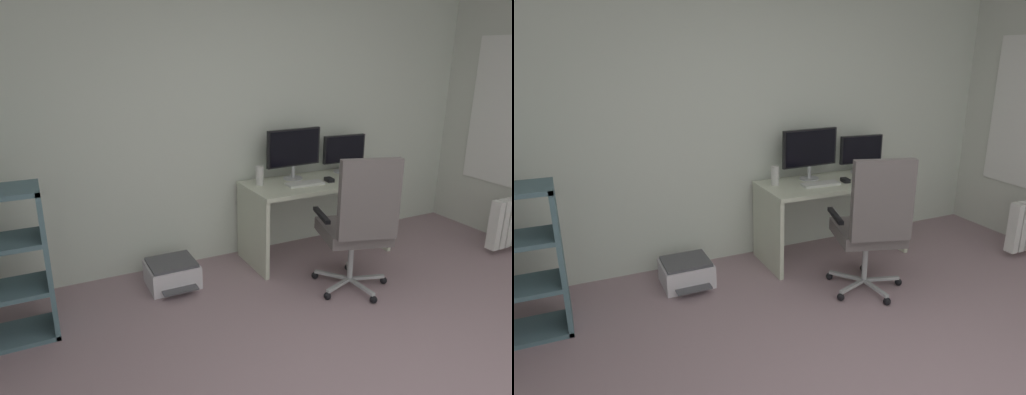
# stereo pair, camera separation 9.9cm
# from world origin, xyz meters

# --- Properties ---
(wall_back) EXTENTS (5.44, 0.10, 2.55)m
(wall_back) POSITION_xyz_m (0.00, 2.59, 1.27)
(wall_back) COLOR silver
(wall_back) RESTS_ON ground
(desk) EXTENTS (1.37, 0.61, 0.73)m
(desk) POSITION_xyz_m (0.79, 2.19, 0.53)
(desk) COLOR beige
(desk) RESTS_ON ground
(monitor_main) EXTENTS (0.55, 0.18, 0.47)m
(monitor_main) POSITION_xyz_m (0.61, 2.34, 1.01)
(monitor_main) COLOR #B2B5B7
(monitor_main) RESTS_ON desk
(monitor_secondary) EXTENTS (0.44, 0.18, 0.37)m
(monitor_secondary) POSITION_xyz_m (1.18, 2.34, 0.94)
(monitor_secondary) COLOR #B2B5B7
(monitor_secondary) RESTS_ON desk
(keyboard) EXTENTS (0.35, 0.15, 0.02)m
(keyboard) POSITION_xyz_m (0.60, 2.12, 0.74)
(keyboard) COLOR silver
(keyboard) RESTS_ON desk
(computer_mouse) EXTENTS (0.07, 0.11, 0.03)m
(computer_mouse) POSITION_xyz_m (0.86, 2.12, 0.74)
(computer_mouse) COLOR black
(computer_mouse) RESTS_ON desk
(desktop_speaker) EXTENTS (0.07, 0.07, 0.17)m
(desktop_speaker) POSITION_xyz_m (0.24, 2.29, 0.81)
(desktop_speaker) COLOR silver
(desktop_speaker) RESTS_ON desk
(office_chair) EXTENTS (0.64, 0.67, 1.14)m
(office_chair) POSITION_xyz_m (0.64, 1.39, 0.61)
(office_chair) COLOR #B7BABC
(office_chair) RESTS_ON ground
(printer) EXTENTS (0.40, 0.45, 0.22)m
(printer) POSITION_xyz_m (-0.63, 2.18, 0.11)
(printer) COLOR silver
(printer) RESTS_ON ground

